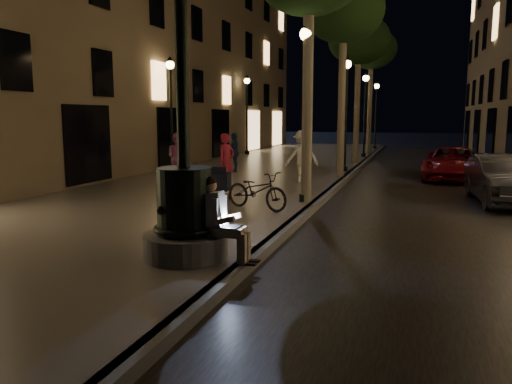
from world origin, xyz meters
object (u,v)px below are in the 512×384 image
at_px(tree_second, 344,12).
at_px(lamp_curb_b, 346,99).
at_px(fountain_lamppost, 185,197).
at_px(lamp_left_c, 247,104).
at_px(pedestrian_pink, 178,157).
at_px(tree_third, 359,41).
at_px(lamp_curb_c, 365,104).
at_px(pedestrian_blue, 235,152).
at_px(lamp_curb_a, 306,89).
at_px(pedestrian_red, 226,161).
at_px(tree_far, 372,50).
at_px(seated_man_laptop, 220,217).
at_px(car_second, 504,180).
at_px(bicycle, 257,190).
at_px(car_third, 453,163).
at_px(pedestrian_white, 302,156).
at_px(lamp_curb_d, 376,106).
at_px(stroller, 221,182).
at_px(lamp_left_b, 171,99).

bearing_deg(tree_second, lamp_curb_b, 92.86).
bearing_deg(fountain_lamppost, lamp_left_c, 106.22).
bearing_deg(pedestrian_pink, tree_third, -104.46).
distance_m(lamp_curb_c, pedestrian_blue, 10.84).
distance_m(tree_second, lamp_curb_a, 6.75).
bearing_deg(pedestrian_red, tree_far, 14.90).
bearing_deg(seated_man_laptop, fountain_lamppost, -180.00).
relative_size(car_second, bicycle, 2.37).
bearing_deg(pedestrian_blue, car_third, 78.69).
relative_size(lamp_curb_a, pedestrian_red, 2.72).
xyz_separation_m(car_second, pedestrian_white, (-6.31, 1.54, 0.40)).
height_order(seated_man_laptop, pedestrian_white, pedestrian_white).
bearing_deg(lamp_curb_d, stroller, -95.03).
distance_m(tree_far, car_second, 17.37).
bearing_deg(pedestrian_pink, lamp_curb_b, -120.72).
xyz_separation_m(tree_second, bicycle, (-0.98, -7.52, -5.65)).
height_order(lamp_left_b, pedestrian_red, lamp_left_b).
distance_m(tree_third, pedestrian_red, 11.67).
height_order(tree_third, lamp_left_c, tree_third).
relative_size(tree_far, pedestrian_pink, 4.34).
bearing_deg(pedestrian_white, pedestrian_red, 20.96).
distance_m(fountain_lamppost, pedestrian_blue, 12.87).
xyz_separation_m(lamp_left_c, pedestrian_red, (4.07, -14.08, -2.15)).
distance_m(tree_third, lamp_curb_c, 4.94).
bearing_deg(tree_third, fountain_lamppost, -92.23).
height_order(lamp_curb_c, car_second, lamp_curb_c).
height_order(lamp_curb_b, car_second, lamp_curb_b).
xyz_separation_m(lamp_curb_c, car_third, (4.30, -7.91, -2.58)).
xyz_separation_m(pedestrian_red, pedestrian_pink, (-2.32, 1.10, -0.02)).
height_order(tree_third, lamp_curb_c, tree_third).
bearing_deg(seated_man_laptop, car_third, 72.71).
bearing_deg(lamp_left_c, lamp_left_b, -90.00).
bearing_deg(stroller, pedestrian_red, 96.63).
bearing_deg(tree_second, pedestrian_white, -118.11).
bearing_deg(car_third, pedestrian_pink, -147.90).
bearing_deg(lamp_left_b, stroller, -53.65).
distance_m(tree_second, car_second, 8.46).
distance_m(lamp_curb_a, stroller, 3.38).
bearing_deg(lamp_left_c, lamp_curb_c, 0.00).
distance_m(fountain_lamppost, car_second, 10.41).
height_order(fountain_lamppost, seated_man_laptop, fountain_lamppost).
xyz_separation_m(lamp_curb_a, car_third, (4.30, 8.09, -2.58)).
xyz_separation_m(lamp_curb_d, bicycle, (-0.88, -25.52, -2.55)).
height_order(tree_far, pedestrian_red, tree_far).
height_order(lamp_curb_d, stroller, lamp_curb_d).
bearing_deg(lamp_left_b, seated_man_laptop, -59.70).
distance_m(pedestrian_red, pedestrian_blue, 4.61).
xyz_separation_m(car_second, pedestrian_red, (-8.37, -0.54, 0.37)).
xyz_separation_m(tree_second, tree_third, (-0.10, 6.00, -0.20)).
height_order(lamp_left_b, car_third, lamp_left_b).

